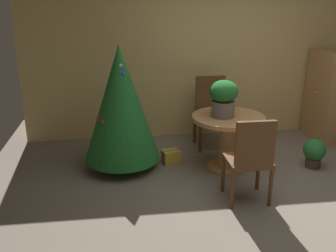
% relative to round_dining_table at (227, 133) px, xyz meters
% --- Properties ---
extents(ground_plane, '(6.60, 6.60, 0.00)m').
position_rel_round_dining_table_xyz_m(ground_plane, '(0.27, -0.84, -0.49)').
color(ground_plane, '#756B5B').
extents(back_wall_panel, '(6.00, 0.10, 2.60)m').
position_rel_round_dining_table_xyz_m(back_wall_panel, '(0.27, 1.36, 0.81)').
color(back_wall_panel, tan).
rests_on(back_wall_panel, ground_plane).
extents(round_dining_table, '(0.90, 0.90, 0.71)m').
position_rel_round_dining_table_xyz_m(round_dining_table, '(0.00, 0.00, 0.00)').
color(round_dining_table, '#B27F4C').
rests_on(round_dining_table, ground_plane).
extents(flower_vase, '(0.35, 0.35, 0.45)m').
position_rel_round_dining_table_xyz_m(flower_vase, '(-0.08, -0.01, 0.47)').
color(flower_vase, '#665B51').
rests_on(flower_vase, round_dining_table).
extents(wooden_chair_near, '(0.45, 0.42, 0.95)m').
position_rel_round_dining_table_xyz_m(wooden_chair_near, '(0.00, -0.85, 0.04)').
color(wooden_chair_near, brown).
rests_on(wooden_chair_near, ground_plane).
extents(wooden_chair_far, '(0.48, 0.44, 1.01)m').
position_rel_round_dining_table_xyz_m(wooden_chair_far, '(0.00, 0.84, 0.08)').
color(wooden_chair_far, brown).
rests_on(wooden_chair_far, ground_plane).
extents(holiday_tree, '(0.95, 0.95, 1.57)m').
position_rel_round_dining_table_xyz_m(holiday_tree, '(-1.31, 0.22, 0.36)').
color(holiday_tree, brown).
rests_on(holiday_tree, ground_plane).
extents(gift_box_gold, '(0.26, 0.22, 0.18)m').
position_rel_round_dining_table_xyz_m(gift_box_gold, '(-0.67, 0.27, -0.40)').
color(gift_box_gold, gold).
rests_on(gift_box_gold, ground_plane).
extents(wooden_cabinet, '(0.44, 0.76, 1.34)m').
position_rel_round_dining_table_xyz_m(wooden_cabinet, '(1.82, 0.88, 0.18)').
color(wooden_cabinet, '#B27F4C').
rests_on(wooden_cabinet, ground_plane).
extents(potted_plant, '(0.28, 0.28, 0.38)m').
position_rel_round_dining_table_xyz_m(potted_plant, '(1.13, -0.11, -0.28)').
color(potted_plant, '#4C382D').
rests_on(potted_plant, ground_plane).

